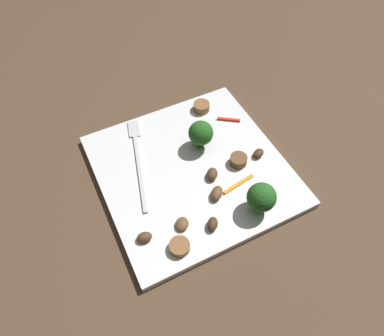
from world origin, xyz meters
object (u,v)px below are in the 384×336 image
object	(u,v)px
plate	(192,170)
sausage_slice_2	(180,247)
mushroom_1	(144,237)
pepper_strip_0	(229,120)
mushroom_0	(182,224)
mushroom_4	(217,193)
mushroom_2	(212,224)
sausage_slice_0	(238,160)
pepper_strip_1	(239,184)
fork	(138,156)
mushroom_3	(212,174)
mushroom_5	(258,153)
broccoli_floret_0	(262,197)
sausage_slice_1	(201,107)
broccoli_floret_1	(201,133)

from	to	relation	value
plate	sausage_slice_2	size ratio (longest dim) A/B	9.93
mushroom_1	pepper_strip_0	xyz separation A→B (m)	(0.14, -0.21, -0.00)
sausage_slice_2	mushroom_0	distance (m)	0.03
mushroom_1	mushroom_4	world-z (taller)	same
plate	mushroom_1	xyz separation A→B (m)	(-0.08, 0.11, 0.01)
pepper_strip_0	mushroom_2	bearing A→B (deg)	143.54
sausage_slice_0	pepper_strip_1	world-z (taller)	sausage_slice_0
fork	pepper_strip_0	distance (m)	0.17
mushroom_3	mushroom_5	size ratio (longest dim) A/B	1.11
mushroom_3	mushroom_5	xyz separation A→B (m)	(0.00, -0.08, -0.00)
mushroom_2	pepper_strip_0	world-z (taller)	mushroom_2
fork	mushroom_1	size ratio (longest dim) A/B	8.58
mushroom_3	pepper_strip_0	xyz separation A→B (m)	(0.09, -0.08, -0.00)
sausage_slice_2	mushroom_4	world-z (taller)	mushroom_4
mushroom_0	mushroom_3	size ratio (longest dim) A/B	0.96
mushroom_0	plate	bearing A→B (deg)	-34.58
broccoli_floret_0	mushroom_5	bearing A→B (deg)	-32.59
pepper_strip_0	sausage_slice_1	bearing A→B (deg)	34.19
sausage_slice_2	mushroom_3	bearing A→B (deg)	-48.56
mushroom_4	fork	bearing A→B (deg)	32.77
broccoli_floret_0	sausage_slice_1	distance (m)	0.21
sausage_slice_1	mushroom_0	size ratio (longest dim) A/B	1.29
broccoli_floret_0	sausage_slice_2	bearing A→B (deg)	92.09
broccoli_floret_1	mushroom_0	world-z (taller)	broccoli_floret_1
sausage_slice_1	mushroom_1	distance (m)	0.26
plate	pepper_strip_1	size ratio (longest dim) A/B	5.04
sausage_slice_2	mushroom_0	size ratio (longest dim) A/B	1.28
plate	sausage_slice_0	xyz separation A→B (m)	(-0.02, -0.07, 0.01)
mushroom_4	mushroom_2	bearing A→B (deg)	144.50
broccoli_floret_1	mushroom_5	world-z (taller)	broccoli_floret_1
broccoli_floret_1	pepper_strip_0	size ratio (longest dim) A/B	1.28
mushroom_3	sausage_slice_1	bearing A→B (deg)	-21.05
mushroom_3	broccoli_floret_0	bearing A→B (deg)	-157.05
fork	sausage_slice_2	xyz separation A→B (m)	(-0.17, 0.01, 0.00)
mushroom_0	mushroom_4	distance (m)	0.07
plate	fork	xyz separation A→B (m)	(0.06, 0.07, 0.01)
sausage_slice_1	mushroom_0	xyz separation A→B (m)	(-0.19, 0.13, -0.00)
plate	sausage_slice_2	world-z (taller)	sausage_slice_2
fork	sausage_slice_2	distance (m)	0.17
mushroom_5	plate	bearing A→B (deg)	76.65
sausage_slice_0	mushroom_3	size ratio (longest dim) A/B	1.19
sausage_slice_1	mushroom_1	world-z (taller)	sausage_slice_1
mushroom_0	mushroom_5	bearing A→B (deg)	-70.57
sausage_slice_0	sausage_slice_1	world-z (taller)	same
broccoli_floret_0	sausage_slice_0	bearing A→B (deg)	-10.85
sausage_slice_1	pepper_strip_1	size ratio (longest dim) A/B	0.51
mushroom_0	mushroom_1	xyz separation A→B (m)	(0.00, 0.05, 0.00)
sausage_slice_0	mushroom_4	distance (m)	0.07
broccoli_floret_0	sausage_slice_1	size ratio (longest dim) A/B	1.80
mushroom_5	sausage_slice_2	bearing A→B (deg)	115.63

